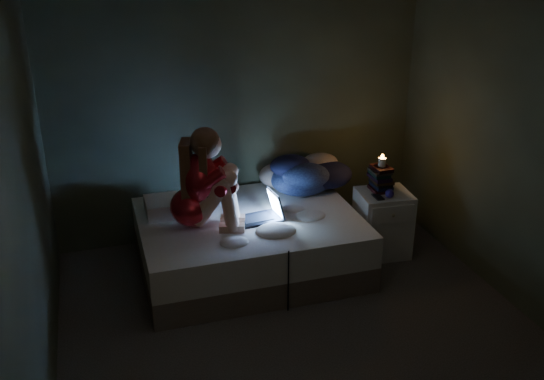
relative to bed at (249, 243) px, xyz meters
name	(u,v)px	position (x,y,z in m)	size (l,w,h in m)	color
floor	(304,337)	(0.13, -1.10, -0.27)	(3.60, 3.80, 0.02)	#2F2926
wall_back	(239,107)	(0.13, 0.81, 1.04)	(3.60, 0.02, 2.60)	#30382A
wall_front	(472,349)	(0.13, -3.01, 1.04)	(3.60, 0.02, 2.60)	#30382A
wall_left	(25,212)	(-1.68, -1.10, 1.04)	(0.02, 3.80, 2.60)	#30382A
wall_right	(532,152)	(1.94, -1.10, 1.04)	(0.02, 3.80, 2.60)	#30382A
bed	(249,243)	(0.00, 0.00, 0.00)	(1.91, 1.43, 0.53)	beige
pillow	(173,206)	(-0.63, 0.28, 0.33)	(0.48, 0.34, 0.14)	silver
woman	(190,179)	(-0.51, -0.05, 0.71)	(0.55, 0.36, 0.89)	#A7081A
laptop	(259,206)	(0.07, -0.09, 0.39)	(0.37, 0.26, 0.26)	black
clothes_pile	(302,172)	(0.64, 0.41, 0.46)	(0.64, 0.52, 0.39)	#181B41
nightstand	(382,223)	(1.28, -0.08, 0.05)	(0.47, 0.42, 0.63)	silver
book_stack	(381,179)	(1.26, -0.02, 0.48)	(0.19, 0.25, 0.23)	black
candle	(382,163)	(1.26, -0.02, 0.63)	(0.07, 0.07, 0.08)	beige
phone	(379,197)	(1.18, -0.17, 0.37)	(0.07, 0.14, 0.01)	black
blue_orb	(391,193)	(1.28, -0.19, 0.40)	(0.08, 0.08, 0.08)	navy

